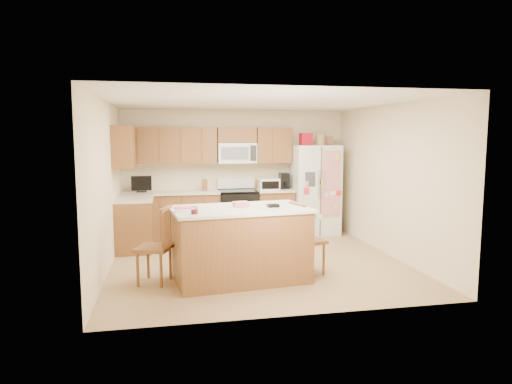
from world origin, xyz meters
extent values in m
plane|color=#AA8651|center=(0.00, 0.00, 0.00)|extent=(4.50, 4.50, 0.00)
cube|color=beige|center=(0.00, 2.25, 1.25)|extent=(4.50, 0.10, 2.50)
cube|color=beige|center=(0.00, -2.25, 1.25)|extent=(4.50, 0.10, 2.50)
cube|color=beige|center=(-2.25, 0.00, 1.25)|extent=(0.10, 4.50, 2.50)
cube|color=beige|center=(2.25, 0.00, 1.25)|extent=(0.10, 4.50, 2.50)
cube|color=white|center=(0.00, 0.00, 2.50)|extent=(4.50, 4.50, 0.04)
cube|color=brown|center=(-1.31, 1.95, 0.44)|extent=(1.87, 0.60, 0.88)
cube|color=brown|center=(0.74, 1.95, 0.44)|extent=(0.72, 0.60, 0.88)
cube|color=brown|center=(-1.95, 1.17, 0.44)|extent=(0.60, 0.95, 0.88)
cube|color=white|center=(-1.31, 1.94, 0.90)|extent=(1.87, 0.64, 0.04)
cube|color=white|center=(0.74, 1.94, 0.90)|extent=(0.72, 0.64, 0.04)
cube|color=white|center=(-1.94, 1.17, 0.90)|extent=(0.64, 0.95, 0.04)
cube|color=brown|center=(-1.32, 2.08, 1.80)|extent=(1.85, 0.33, 0.70)
cube|color=brown|center=(0.75, 2.08, 1.80)|extent=(0.70, 0.33, 0.70)
cube|color=brown|center=(0.00, 2.08, 2.00)|extent=(0.76, 0.33, 0.29)
cube|color=brown|center=(-2.08, 1.17, 1.80)|extent=(0.33, 0.95, 0.70)
cube|color=brown|center=(-1.90, 1.92, 1.80)|extent=(0.02, 0.01, 0.66)
cube|color=brown|center=(-1.90, 1.65, 0.44)|extent=(0.02, 0.01, 0.84)
cube|color=brown|center=(-1.50, 1.92, 1.80)|extent=(0.02, 0.01, 0.66)
cube|color=brown|center=(-1.50, 1.65, 0.44)|extent=(0.02, 0.01, 0.84)
cube|color=brown|center=(-1.10, 1.92, 1.80)|extent=(0.02, 0.01, 0.66)
cube|color=brown|center=(-1.10, 1.65, 0.44)|extent=(0.02, 0.01, 0.84)
cube|color=brown|center=(-0.70, 1.92, 1.80)|extent=(0.01, 0.01, 0.66)
cube|color=brown|center=(-0.70, 1.65, 0.44)|extent=(0.01, 0.01, 0.84)
cube|color=brown|center=(0.70, 1.92, 1.80)|extent=(0.01, 0.01, 0.66)
cube|color=brown|center=(0.70, 1.65, 0.44)|extent=(0.01, 0.01, 0.84)
cube|color=white|center=(0.00, 2.06, 1.65)|extent=(0.76, 0.38, 0.40)
cube|color=slate|center=(-0.06, 1.86, 1.65)|extent=(0.54, 0.01, 0.24)
cube|color=#262626|center=(0.30, 1.86, 1.65)|extent=(0.12, 0.01, 0.30)
cube|color=brown|center=(-0.65, 1.95, 1.03)|extent=(0.10, 0.14, 0.22)
cube|color=black|center=(-1.85, 1.97, 0.93)|extent=(0.18, 0.12, 0.02)
cube|color=black|center=(-1.85, 1.97, 1.09)|extent=(0.38, 0.03, 0.28)
cube|color=#AE7426|center=(0.58, 2.03, 1.01)|extent=(0.35, 0.22, 0.18)
cube|color=white|center=(0.60, 1.80, 1.04)|extent=(0.40, 0.28, 0.23)
cube|color=black|center=(0.60, 1.66, 1.04)|extent=(0.34, 0.01, 0.15)
cube|color=black|center=(0.96, 2.00, 1.08)|extent=(0.18, 0.22, 0.32)
cylinder|color=black|center=(0.96, 1.93, 1.01)|extent=(0.12, 0.12, 0.12)
cube|color=black|center=(0.00, 1.93, 0.44)|extent=(0.76, 0.64, 0.88)
cube|color=black|center=(0.00, 1.60, 0.42)|extent=(0.68, 0.01, 0.42)
cube|color=black|center=(0.00, 1.93, 0.91)|extent=(0.76, 0.64, 0.03)
cube|color=white|center=(0.00, 2.19, 1.03)|extent=(0.76, 0.10, 0.20)
cube|color=white|center=(1.57, 1.88, 0.90)|extent=(0.90, 0.75, 1.80)
cube|color=#4C4C4C|center=(1.57, 1.49, 0.90)|extent=(0.02, 0.01, 1.75)
cube|color=silver|center=(1.52, 1.47, 1.05)|extent=(0.02, 0.03, 0.55)
cube|color=silver|center=(1.62, 1.47, 1.05)|extent=(0.02, 0.03, 0.55)
cube|color=#3F3F44|center=(1.35, 1.49, 1.15)|extent=(0.20, 0.01, 0.28)
cube|color=#D84C59|center=(1.77, 1.49, 1.05)|extent=(0.42, 0.01, 1.30)
cube|color=#AA0B1D|center=(1.37, 1.88, 1.92)|extent=(0.22, 0.22, 0.24)
cylinder|color=#A17B50|center=(1.67, 1.82, 1.91)|extent=(0.18, 0.18, 0.22)
cube|color=#885D4D|center=(1.85, 1.96, 1.89)|extent=(0.18, 0.20, 0.18)
cube|color=brown|center=(-0.40, -0.86, 0.48)|extent=(1.86, 1.18, 0.97)
cube|color=white|center=(-0.40, -0.86, 0.99)|extent=(1.95, 1.27, 0.04)
cylinder|color=#AA0B1D|center=(-1.05, -1.25, 1.04)|extent=(0.08, 0.08, 0.06)
cylinder|color=white|center=(-1.05, -1.25, 1.05)|extent=(0.09, 0.09, 0.09)
cube|color=pink|center=(-0.38, -0.78, 1.04)|extent=(0.22, 0.17, 0.07)
cube|color=black|center=(0.04, -0.89, 1.03)|extent=(0.16, 0.14, 0.04)
cube|color=white|center=(-1.19, -0.94, 1.02)|extent=(0.33, 0.27, 0.02)
cube|color=#D84C4C|center=(-1.15, -0.86, 1.03)|extent=(0.28, 0.23, 0.01)
cylinder|color=white|center=(-0.73, -1.13, 1.02)|extent=(0.13, 0.07, 0.01)
cube|color=brown|center=(-1.57, -0.77, 0.48)|extent=(0.56, 0.57, 0.05)
cylinder|color=brown|center=(-1.66, -0.54, 0.23)|extent=(0.04, 0.04, 0.46)
cylinder|color=brown|center=(-1.78, -0.89, 0.23)|extent=(0.04, 0.04, 0.46)
cylinder|color=brown|center=(-1.36, -0.65, 0.23)|extent=(0.04, 0.04, 0.46)
cylinder|color=brown|center=(-1.48, -1.00, 0.23)|extent=(0.04, 0.04, 0.46)
cylinder|color=brown|center=(-1.35, -0.68, 0.76)|extent=(0.02, 0.02, 0.51)
cylinder|color=brown|center=(-1.37, -0.76, 0.76)|extent=(0.02, 0.02, 0.51)
cylinder|color=brown|center=(-1.40, -0.83, 0.76)|extent=(0.02, 0.02, 0.51)
cylinder|color=brown|center=(-1.43, -0.91, 0.76)|extent=(0.02, 0.02, 0.51)
cylinder|color=brown|center=(-1.45, -0.98, 0.76)|extent=(0.02, 0.02, 0.51)
cube|color=brown|center=(-1.40, -0.83, 1.02)|extent=(0.18, 0.42, 0.05)
cube|color=brown|center=(-0.39, -0.11, 0.42)|extent=(0.46, 0.44, 0.04)
cylinder|color=brown|center=(-0.26, 0.06, 0.20)|extent=(0.03, 0.03, 0.40)
cylinder|color=brown|center=(-0.57, 0.00, 0.20)|extent=(0.03, 0.03, 0.40)
cylinder|color=brown|center=(-0.20, -0.21, 0.20)|extent=(0.03, 0.03, 0.40)
cylinder|color=brown|center=(-0.51, -0.27, 0.20)|extent=(0.03, 0.03, 0.40)
cylinder|color=brown|center=(-0.22, -0.23, 0.66)|extent=(0.02, 0.02, 0.44)
cylinder|color=brown|center=(-0.29, -0.25, 0.66)|extent=(0.02, 0.02, 0.44)
cylinder|color=brown|center=(-0.35, -0.26, 0.66)|extent=(0.02, 0.02, 0.44)
cylinder|color=brown|center=(-0.42, -0.27, 0.66)|extent=(0.02, 0.02, 0.44)
cylinder|color=brown|center=(-0.49, -0.29, 0.66)|extent=(0.02, 0.02, 0.44)
cube|color=brown|center=(-0.35, -0.26, 0.88)|extent=(0.37, 0.11, 0.05)
cube|color=brown|center=(0.60, -0.74, 0.48)|extent=(0.52, 0.53, 0.05)
cylinder|color=brown|center=(0.80, -0.88, 0.23)|extent=(0.04, 0.04, 0.46)
cylinder|color=brown|center=(0.71, -0.53, 0.23)|extent=(0.04, 0.04, 0.46)
cylinder|color=brown|center=(0.49, -0.96, 0.23)|extent=(0.04, 0.04, 0.46)
cylinder|color=brown|center=(0.40, -0.61, 0.23)|extent=(0.04, 0.04, 0.46)
cylinder|color=brown|center=(0.46, -0.94, 0.75)|extent=(0.02, 0.02, 0.51)
cylinder|color=brown|center=(0.44, -0.86, 0.75)|extent=(0.02, 0.02, 0.51)
cylinder|color=brown|center=(0.42, -0.79, 0.75)|extent=(0.02, 0.02, 0.51)
cylinder|color=brown|center=(0.40, -0.71, 0.75)|extent=(0.02, 0.02, 0.51)
cylinder|color=brown|center=(0.39, -0.63, 0.75)|extent=(0.02, 0.02, 0.51)
cube|color=brown|center=(0.42, -0.79, 1.01)|extent=(0.14, 0.42, 0.05)
camera|label=1|loc=(-1.39, -6.91, 1.97)|focal=32.00mm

